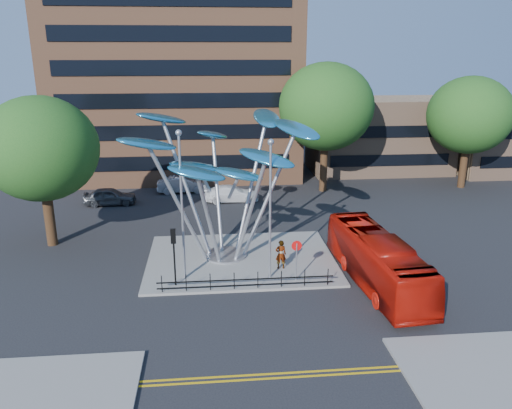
{
  "coord_description": "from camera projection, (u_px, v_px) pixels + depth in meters",
  "views": [
    {
      "loc": [
        -2.85,
        -23.82,
        13.08
      ],
      "look_at": [
        -0.22,
        4.0,
        4.4
      ],
      "focal_mm": 35.0,
      "sensor_mm": 36.0,
      "label": 1
    }
  ],
  "objects": [
    {
      "name": "street_lamp_left",
      "position": [
        181.0,
        193.0,
        28.12
      ],
      "size": [
        0.36,
        0.36,
        8.8
      ],
      "color": "#9EA0A5",
      "rests_on": "traffic_island"
    },
    {
      "name": "low_building_far",
      "position": [
        507.0,
        141.0,
        55.07
      ],
      "size": [
        12.0,
        8.0,
        7.0
      ],
      "primitive_type": "cube",
      "color": "#9C765C",
      "rests_on": "ground"
    },
    {
      "name": "leaf_sculpture",
      "position": [
        222.0,
        155.0,
        30.91
      ],
      "size": [
        12.72,
        9.54,
        9.51
      ],
      "color": "#9EA0A5",
      "rests_on": "traffic_island"
    },
    {
      "name": "parked_car_right",
      "position": [
        231.0,
        193.0,
        44.87
      ],
      "size": [
        5.04,
        2.28,
        1.43
      ],
      "primitive_type": "imported",
      "rotation": [
        0.0,
        0.0,
        1.63
      ],
      "color": "white",
      "rests_on": "ground"
    },
    {
      "name": "ground",
      "position": [
        267.0,
        304.0,
        26.79
      ],
      "size": [
        120.0,
        120.0,
        0.0
      ],
      "primitive_type": "plane",
      "color": "black",
      "rests_on": "ground"
    },
    {
      "name": "parked_car_left",
      "position": [
        110.0,
        196.0,
        43.81
      ],
      "size": [
        4.59,
        2.05,
        1.53
      ],
      "primitive_type": "imported",
      "rotation": [
        0.0,
        0.0,
        1.63
      ],
      "color": "#42454A",
      "rests_on": "ground"
    },
    {
      "name": "tree_left",
      "position": [
        41.0,
        149.0,
        33.02
      ],
      "size": [
        7.6,
        7.6,
        10.32
      ],
      "color": "black",
      "rests_on": "ground"
    },
    {
      "name": "tree_far",
      "position": [
        470.0,
        115.0,
        47.57
      ],
      "size": [
        8.0,
        8.0,
        10.81
      ],
      "color": "black",
      "rests_on": "ground"
    },
    {
      "name": "pedestrian_railing_front",
      "position": [
        246.0,
        282.0,
        28.15
      ],
      "size": [
        10.0,
        0.06,
        1.0
      ],
      "color": "black",
      "rests_on": "traffic_island"
    },
    {
      "name": "parked_car_mid",
      "position": [
        183.0,
        184.0,
        47.62
      ],
      "size": [
        4.88,
        1.91,
        1.58
      ],
      "primitive_type": "imported",
      "rotation": [
        0.0,
        0.0,
        1.62
      ],
      "color": "#9FA0A6",
      "rests_on": "ground"
    },
    {
      "name": "double_yellow_far",
      "position": [
        284.0,
        378.0,
        20.8
      ],
      "size": [
        40.0,
        0.12,
        0.01
      ],
      "primitive_type": "cube",
      "color": "gold",
      "rests_on": "ground"
    },
    {
      "name": "street_lamp_right",
      "position": [
        270.0,
        198.0,
        28.17
      ],
      "size": [
        0.36,
        0.36,
        8.3
      ],
      "color": "#9EA0A5",
      "rests_on": "traffic_island"
    },
    {
      "name": "no_entry_sign_island",
      "position": [
        297.0,
        254.0,
        28.82
      ],
      "size": [
        0.6,
        0.1,
        2.45
      ],
      "color": "#9EA0A5",
      "rests_on": "traffic_island"
    },
    {
      "name": "traffic_island",
      "position": [
        241.0,
        259.0,
        32.38
      ],
      "size": [
        12.0,
        9.0,
        0.15
      ],
      "primitive_type": "cube",
      "color": "slate",
      "rests_on": "ground"
    },
    {
      "name": "brick_tower",
      "position": [
        176.0,
        31.0,
        52.22
      ],
      "size": [
        25.0,
        15.0,
        30.0
      ],
      "primitive_type": "cube",
      "color": "#905C3F",
      "rests_on": "ground"
    },
    {
      "name": "low_building_near",
      "position": [
        379.0,
        135.0,
        55.56
      ],
      "size": [
        15.0,
        8.0,
        8.0
      ],
      "primitive_type": "cube",
      "color": "#9C765C",
      "rests_on": "ground"
    },
    {
      "name": "red_bus",
      "position": [
        377.0,
        260.0,
        28.75
      ],
      "size": [
        3.35,
        10.88,
        2.98
      ],
      "primitive_type": "imported",
      "rotation": [
        0.0,
        0.0,
        0.08
      ],
      "color": "#AD1208",
      "rests_on": "ground"
    },
    {
      "name": "traffic_light_island",
      "position": [
        174.0,
        245.0,
        27.94
      ],
      "size": [
        0.28,
        0.18,
        3.42
      ],
      "color": "black",
      "rests_on": "traffic_island"
    },
    {
      "name": "tree_right",
      "position": [
        326.0,
        107.0,
        46.04
      ],
      "size": [
        8.8,
        8.8,
        12.11
      ],
      "color": "black",
      "rests_on": "ground"
    },
    {
      "name": "double_yellow_near",
      "position": [
        283.0,
        373.0,
        21.08
      ],
      "size": [
        40.0,
        0.12,
        0.01
      ],
      "primitive_type": "cube",
      "color": "gold",
      "rests_on": "ground"
    },
    {
      "name": "pedestrian",
      "position": [
        281.0,
        254.0,
        30.61
      ],
      "size": [
        0.68,
        0.45,
        1.84
      ],
      "primitive_type": "imported",
      "rotation": [
        0.0,
        0.0,
        3.16
      ],
      "color": "gray",
      "rests_on": "traffic_island"
    }
  ]
}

